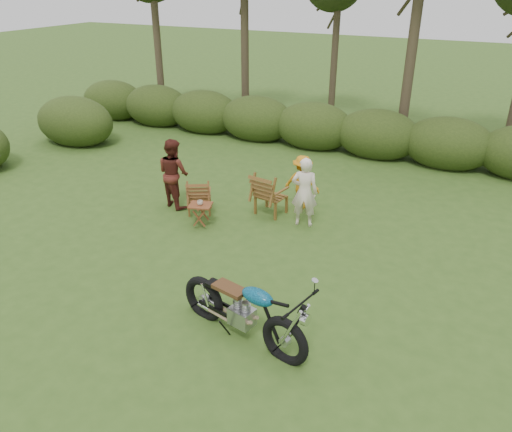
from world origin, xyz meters
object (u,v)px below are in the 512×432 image
at_px(adult_a, 303,224).
at_px(adult_b, 176,205).
at_px(motorcycle, 242,335).
at_px(side_table, 201,215).
at_px(cup, 200,203).
at_px(child, 301,207).
at_px(lawn_chair_right, 271,213).
at_px(lawn_chair_left, 200,212).

height_order(adult_a, adult_b, adult_b).
relative_size(motorcycle, adult_a, 1.44).
height_order(side_table, cup, cup).
relative_size(cup, child, 0.10).
bearing_deg(lawn_chair_right, adult_a, 176.32).
xyz_separation_m(lawn_chair_right, adult_b, (-2.21, -0.58, 0.00)).
xyz_separation_m(lawn_chair_right, lawn_chair_left, (-1.48, -0.68, 0.00)).
relative_size(lawn_chair_right, lawn_chair_left, 1.18).
bearing_deg(side_table, lawn_chair_left, 124.51).
xyz_separation_m(adult_a, adult_b, (-3.08, -0.38, 0.00)).
bearing_deg(motorcycle, cup, 144.38).
distance_m(motorcycle, side_table, 3.79).
bearing_deg(lawn_chair_right, adult_b, 24.25).
distance_m(lawn_chair_right, lawn_chair_left, 1.63).
bearing_deg(child, motorcycle, 96.48).
distance_m(adult_b, child, 2.96).
height_order(motorcycle, adult_b, adult_b).
bearing_deg(cup, lawn_chair_left, 124.20).
relative_size(motorcycle, cup, 17.97).
xyz_separation_m(side_table, child, (1.59, 1.86, -0.26)).
bearing_deg(lawn_chair_right, child, -118.92).
xyz_separation_m(side_table, adult_a, (1.96, 1.03, -0.26)).
xyz_separation_m(cup, adult_b, (-1.12, 0.67, -0.56)).
bearing_deg(adult_b, child, -136.98).
distance_m(cup, child, 2.52).
height_order(cup, child, child).
relative_size(side_table, adult_a, 0.33).
height_order(motorcycle, adult_a, adult_a).
distance_m(lawn_chair_right, child, 0.79).
height_order(lawn_chair_right, adult_b, adult_b).
bearing_deg(lawn_chair_left, motorcycle, 101.01).
relative_size(lawn_chair_left, adult_a, 0.55).
xyz_separation_m(motorcycle, lawn_chair_right, (-1.39, 4.09, 0.00)).
relative_size(lawn_chair_left, cup, 6.87).
relative_size(lawn_chair_right, side_table, 1.97).
distance_m(motorcycle, adult_a, 3.92).
bearing_deg(motorcycle, adult_b, 148.93).
distance_m(cup, adult_b, 1.42).
bearing_deg(side_table, motorcycle, -48.88).
height_order(lawn_chair_right, child, child).
bearing_deg(adult_a, child, -80.03).
bearing_deg(motorcycle, lawn_chair_left, 143.29).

